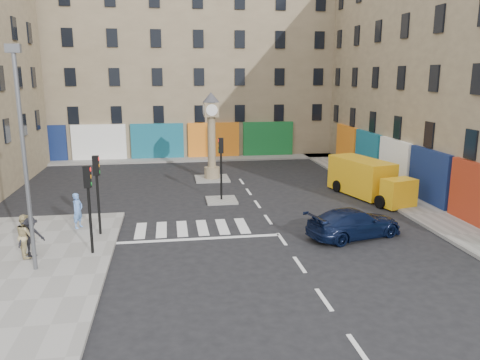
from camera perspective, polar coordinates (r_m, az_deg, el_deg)
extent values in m
plane|color=black|center=(20.90, 5.76, -8.12)|extent=(120.00, 120.00, 0.00)
cube|color=gray|center=(19.37, -26.53, -10.96)|extent=(7.00, 16.00, 0.15)
cube|color=gray|center=(32.80, 16.22, -0.70)|extent=(2.60, 30.00, 0.15)
cube|color=gray|center=(41.75, -7.22, 2.52)|extent=(32.00, 2.40, 0.15)
cube|color=gray|center=(28.04, -2.28, -2.48)|extent=(1.80, 1.80, 0.12)
cube|color=gray|center=(33.83, -3.43, 0.17)|extent=(2.40, 2.40, 0.12)
cube|color=#9A8765|center=(35.14, 26.64, 12.39)|extent=(10.00, 30.00, 16.00)
cube|color=gray|center=(46.91, -7.73, 13.97)|extent=(32.00, 10.00, 17.00)
cylinder|color=black|center=(20.24, -17.78, -4.74)|extent=(0.12, 0.12, 2.80)
cube|color=black|center=(19.78, -18.14, 0.38)|extent=(0.28, 0.22, 0.90)
cylinder|color=black|center=(22.52, -16.86, -2.93)|extent=(0.12, 0.12, 2.80)
cube|color=black|center=(22.11, -17.17, 1.70)|extent=(0.28, 0.22, 0.90)
cylinder|color=black|center=(27.69, -2.30, 0.44)|extent=(0.12, 0.12, 2.80)
cube|color=black|center=(27.35, -2.34, 4.23)|extent=(0.28, 0.22, 0.90)
cylinder|color=#595B60|center=(18.72, -24.71, 1.51)|extent=(0.16, 0.16, 8.00)
cube|color=#595B60|center=(18.46, -25.94, 14.24)|extent=(0.50, 0.25, 0.30)
cylinder|color=#9A8765|center=(33.74, -3.44, 0.93)|extent=(1.10, 1.10, 0.80)
cylinder|color=#9A8765|center=(33.36, -3.49, 4.63)|extent=(0.56, 0.56, 3.60)
cube|color=#9A8765|center=(33.11, -3.54, 8.57)|extent=(1.00, 1.00, 1.00)
cylinder|color=white|center=(32.59, -3.46, 8.51)|extent=(0.80, 0.06, 0.80)
cone|color=#333338|center=(33.06, -3.56, 10.04)|extent=(1.20, 1.20, 0.70)
imported|color=black|center=(22.44, 13.75, -5.13)|extent=(4.98, 3.08, 1.35)
cube|color=yellow|center=(30.28, 14.53, 0.45)|extent=(2.97, 4.86, 2.17)
cube|color=yellow|center=(27.82, 18.77, -1.50)|extent=(2.02, 1.55, 1.60)
cube|color=black|center=(27.70, 18.89, -0.76)|extent=(1.77, 1.23, 0.66)
cylinder|color=black|center=(27.62, 16.71, -2.58)|extent=(0.42, 0.79, 0.76)
cylinder|color=black|center=(28.84, 19.59, -2.14)|extent=(0.42, 0.79, 0.76)
cylinder|color=black|center=(30.79, 11.78, -0.74)|extent=(0.42, 0.79, 0.76)
cylinder|color=black|center=(31.90, 14.56, -0.42)|extent=(0.42, 0.79, 0.76)
imported|color=#618FDE|center=(23.90, -19.18, -3.54)|extent=(0.65, 0.75, 1.72)
imported|color=tan|center=(20.95, -24.63, -6.19)|extent=(0.96, 1.06, 1.78)
imported|color=black|center=(20.87, -24.14, -6.34)|extent=(1.24, 1.20, 1.70)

